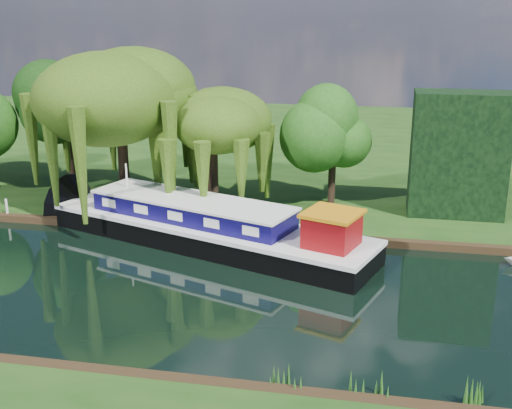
# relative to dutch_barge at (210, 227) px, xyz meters

# --- Properties ---
(ground) EXTENTS (120.00, 120.00, 0.00)m
(ground) POSITION_rel_dutch_barge_xyz_m (-4.40, -6.51, -1.07)
(ground) COLOR black
(far_bank) EXTENTS (120.00, 52.00, 0.45)m
(far_bank) POSITION_rel_dutch_barge_xyz_m (-4.40, 27.49, -0.85)
(far_bank) COLOR #16390F
(far_bank) RESTS_ON ground
(dutch_barge) EXTENTS (20.91, 11.19, 4.34)m
(dutch_barge) POSITION_rel_dutch_barge_xyz_m (0.00, 0.00, 0.00)
(dutch_barge) COLOR black
(dutch_barge) RESTS_ON ground
(narrowboat) EXTENTS (13.65, 5.50, 1.97)m
(narrowboat) POSITION_rel_dutch_barge_xyz_m (-0.39, 0.59, -0.37)
(narrowboat) COLOR navy
(narrowboat) RESTS_ON ground
(willow_left) EXTENTS (8.44, 8.44, 10.11)m
(willow_left) POSITION_rel_dutch_barge_xyz_m (-7.38, 5.13, 6.72)
(willow_left) COLOR black
(willow_left) RESTS_ON far_bank
(willow_right) EXTENTS (5.95, 5.95, 7.25)m
(willow_right) POSITION_rel_dutch_barge_xyz_m (-1.16, 5.17, 4.67)
(willow_right) COLOR black
(willow_right) RESTS_ON far_bank
(tree_far_mid) EXTENTS (5.23, 5.23, 8.56)m
(tree_far_mid) POSITION_rel_dutch_barge_xyz_m (-13.32, 9.43, 5.28)
(tree_far_mid) COLOR black
(tree_far_mid) RESTS_ON far_bank
(tree_far_right) EXTENTS (4.32, 4.32, 7.08)m
(tree_far_right) POSITION_rel_dutch_barge_xyz_m (6.49, 8.12, 4.26)
(tree_far_right) COLOR black
(tree_far_right) RESTS_ON far_bank
(conifer_hedge) EXTENTS (6.00, 3.00, 8.00)m
(conifer_hedge) POSITION_rel_dutch_barge_xyz_m (14.60, 7.49, 3.38)
(conifer_hedge) COLOR black
(conifer_hedge) RESTS_ON far_bank
(lamppost) EXTENTS (0.36, 0.36, 2.56)m
(lamppost) POSITION_rel_dutch_barge_xyz_m (-3.90, 3.99, 1.35)
(lamppost) COLOR silver
(lamppost) RESTS_ON far_bank
(mooring_posts) EXTENTS (19.16, 0.16, 1.00)m
(mooring_posts) POSITION_rel_dutch_barge_xyz_m (-4.90, 1.89, -0.12)
(mooring_posts) COLOR silver
(mooring_posts) RESTS_ON far_bank
(reeds_near) EXTENTS (33.70, 1.50, 1.10)m
(reeds_near) POSITION_rel_dutch_barge_xyz_m (2.47, -14.08, -0.52)
(reeds_near) COLOR #1A4D14
(reeds_near) RESTS_ON ground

